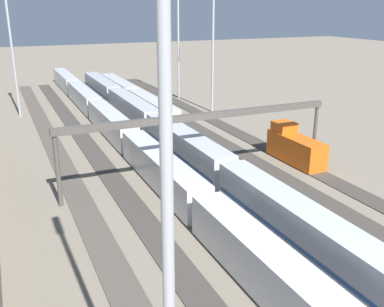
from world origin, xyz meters
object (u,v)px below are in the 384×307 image
at_px(train_on_track_0, 295,147).
at_px(light_mast_1, 9,25).
at_px(train_on_track_4, 129,140).
at_px(train_on_track_2, 133,97).
at_px(signal_gantry, 202,122).
at_px(light_mast_3, 164,61).
at_px(train_on_track_3, 155,128).
at_px(light_mast_2, 178,16).
at_px(light_mast_0, 213,24).

relative_size(train_on_track_0, light_mast_1, 0.37).
bearing_deg(train_on_track_4, train_on_track_0, -123.24).
distance_m(train_on_track_2, train_on_track_0, 45.32).
bearing_deg(light_mast_1, signal_gantry, -158.09).
bearing_deg(light_mast_3, train_on_track_2, -15.68).
xyz_separation_m(train_on_track_3, light_mast_1, (28.23, 18.33, 14.81)).
height_order(train_on_track_3, train_on_track_0, same).
height_order(train_on_track_3, signal_gantry, signal_gantry).
xyz_separation_m(train_on_track_3, train_on_track_0, (-15.89, -15.00, -0.44)).
bearing_deg(signal_gantry, train_on_track_3, 0.00).
bearing_deg(train_on_track_3, train_on_track_2, -10.01).
xyz_separation_m(light_mast_2, signal_gantry, (-49.56, 17.38, -11.04)).
relative_size(train_on_track_3, light_mast_3, 3.09).
distance_m(train_on_track_4, light_mast_0, 33.79).
height_order(train_on_track_3, train_on_track_2, train_on_track_3).
distance_m(train_on_track_3, train_on_track_4, 5.75).
relative_size(train_on_track_4, light_mast_0, 5.07).
xyz_separation_m(train_on_track_2, train_on_track_0, (-44.20, -10.00, 0.16)).
bearing_deg(light_mast_2, light_mast_0, -176.93).
height_order(train_on_track_2, train_on_track_0, train_on_track_0).
bearing_deg(train_on_track_0, light_mast_2, -2.83).
bearing_deg(light_mast_0, train_on_track_0, 174.29).
bearing_deg(light_mast_0, light_mast_3, 152.19).
bearing_deg(light_mast_2, train_on_track_3, 151.66).
bearing_deg(train_on_track_3, light_mast_2, -28.34).
xyz_separation_m(light_mast_0, light_mast_1, (11.88, 36.55, -0.02)).
relative_size(light_mast_1, light_mast_2, 0.92).
height_order(light_mast_1, light_mast_3, light_mast_3).
height_order(train_on_track_3, light_mast_3, light_mast_3).
relative_size(light_mast_0, light_mast_2, 0.92).
distance_m(train_on_track_4, signal_gantry, 16.38).
distance_m(train_on_track_3, signal_gantry, 18.06).
xyz_separation_m(light_mast_0, light_mast_3, (-67.25, 35.47, 1.90)).
distance_m(train_on_track_0, light_mast_1, 57.36).
relative_size(train_on_track_2, train_on_track_4, 0.34).
bearing_deg(light_mast_1, light_mast_3, -179.22).
bearing_deg(light_mast_1, light_mast_0, -108.00).
bearing_deg(train_on_track_3, signal_gantry, 180.00).
distance_m(light_mast_3, signal_gantry, 39.50).
distance_m(light_mast_0, light_mast_3, 76.05).
relative_size(train_on_track_2, light_mast_0, 1.72).
distance_m(train_on_track_2, train_on_track_4, 32.66).
distance_m(train_on_track_0, light_mast_3, 50.60).
bearing_deg(train_on_track_3, light_mast_0, -48.11).
bearing_deg(train_on_track_0, train_on_track_2, 12.75).
bearing_deg(light_mast_3, train_on_track_3, -18.71).
relative_size(train_on_track_3, light_mast_1, 3.50).
bearing_deg(light_mast_3, light_mast_1, 0.78).
height_order(train_on_track_4, light_mast_0, light_mast_0).
relative_size(light_mast_1, light_mast_3, 0.88).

